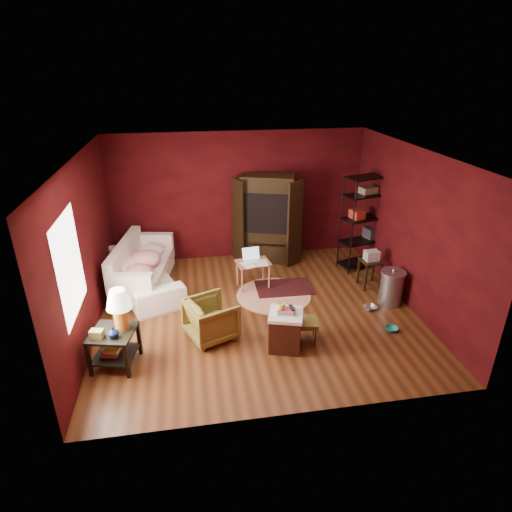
{
  "coord_description": "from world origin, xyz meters",
  "views": [
    {
      "loc": [
        -1.13,
        -6.48,
        4.08
      ],
      "look_at": [
        0.0,
        0.2,
        1.0
      ],
      "focal_mm": 30.0,
      "sensor_mm": 36.0,
      "label": 1
    }
  ],
  "objects_px": {
    "sofa": "(143,267)",
    "hamper": "(285,329)",
    "laptop_desk": "(253,264)",
    "wire_shelving": "(366,218)",
    "tv_armoire": "(267,217)",
    "armchair": "(211,317)",
    "side_table": "(116,321)"
  },
  "relations": [
    {
      "from": "tv_armoire",
      "to": "wire_shelving",
      "type": "height_order",
      "value": "wire_shelving"
    },
    {
      "from": "hamper",
      "to": "sofa",
      "type": "bearing_deg",
      "value": 134.64
    },
    {
      "from": "wire_shelving",
      "to": "side_table",
      "type": "bearing_deg",
      "value": -167.9
    },
    {
      "from": "laptop_desk",
      "to": "tv_armoire",
      "type": "relative_size",
      "value": 0.4
    },
    {
      "from": "side_table",
      "to": "hamper",
      "type": "xyz_separation_m",
      "value": [
        2.47,
        -0.04,
        -0.4
      ]
    },
    {
      "from": "armchair",
      "to": "tv_armoire",
      "type": "xyz_separation_m",
      "value": [
        1.45,
        2.81,
        0.64
      ]
    },
    {
      "from": "laptop_desk",
      "to": "wire_shelving",
      "type": "bearing_deg",
      "value": 4.03
    },
    {
      "from": "hamper",
      "to": "wire_shelving",
      "type": "relative_size",
      "value": 0.35
    },
    {
      "from": "hamper",
      "to": "wire_shelving",
      "type": "bearing_deg",
      "value": 48.29
    },
    {
      "from": "side_table",
      "to": "wire_shelving",
      "type": "xyz_separation_m",
      "value": [
        4.77,
        2.54,
        0.38
      ]
    },
    {
      "from": "sofa",
      "to": "tv_armoire",
      "type": "height_order",
      "value": "tv_armoire"
    },
    {
      "from": "side_table",
      "to": "tv_armoire",
      "type": "distance_m",
      "value": 4.3
    },
    {
      "from": "sofa",
      "to": "tv_armoire",
      "type": "bearing_deg",
      "value": -90.37
    },
    {
      "from": "side_table",
      "to": "hamper",
      "type": "bearing_deg",
      "value": -0.83
    },
    {
      "from": "hamper",
      "to": "tv_armoire",
      "type": "distance_m",
      "value": 3.37
    },
    {
      "from": "armchair",
      "to": "laptop_desk",
      "type": "bearing_deg",
      "value": -52.51
    },
    {
      "from": "armchair",
      "to": "tv_armoire",
      "type": "relative_size",
      "value": 0.38
    },
    {
      "from": "sofa",
      "to": "side_table",
      "type": "relative_size",
      "value": 1.94
    },
    {
      "from": "sofa",
      "to": "hamper",
      "type": "xyz_separation_m",
      "value": [
        2.3,
        -2.33,
        -0.13
      ]
    },
    {
      "from": "sofa",
      "to": "tv_armoire",
      "type": "relative_size",
      "value": 1.21
    },
    {
      "from": "hamper",
      "to": "wire_shelving",
      "type": "height_order",
      "value": "wire_shelving"
    },
    {
      "from": "sofa",
      "to": "laptop_desk",
      "type": "distance_m",
      "value": 2.14
    },
    {
      "from": "sofa",
      "to": "hamper",
      "type": "distance_m",
      "value": 3.27
    },
    {
      "from": "tv_armoire",
      "to": "wire_shelving",
      "type": "relative_size",
      "value": 0.96
    },
    {
      "from": "armchair",
      "to": "wire_shelving",
      "type": "xyz_separation_m",
      "value": [
        3.41,
        2.11,
        0.74
      ]
    },
    {
      "from": "hamper",
      "to": "laptop_desk",
      "type": "xyz_separation_m",
      "value": [
        -0.18,
        2.05,
        0.16
      ]
    },
    {
      "from": "wire_shelving",
      "to": "tv_armoire",
      "type": "bearing_deg",
      "value": 144.39
    },
    {
      "from": "sofa",
      "to": "hamper",
      "type": "height_order",
      "value": "sofa"
    },
    {
      "from": "sofa",
      "to": "tv_armoire",
      "type": "distance_m",
      "value": 2.86
    },
    {
      "from": "hamper",
      "to": "tv_armoire",
      "type": "xyz_separation_m",
      "value": [
        0.34,
        3.28,
        0.68
      ]
    },
    {
      "from": "side_table",
      "to": "tv_armoire",
      "type": "height_order",
      "value": "tv_armoire"
    },
    {
      "from": "laptop_desk",
      "to": "tv_armoire",
      "type": "distance_m",
      "value": 1.43
    }
  ]
}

